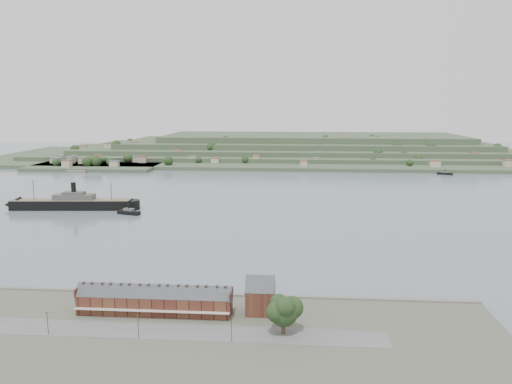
# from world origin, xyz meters

# --- Properties ---
(ground) EXTENTS (1400.00, 1400.00, 0.00)m
(ground) POSITION_xyz_m (0.00, 0.00, 0.00)
(ground) COLOR slate
(ground) RESTS_ON ground
(near_shore) EXTENTS (220.00, 80.00, 2.60)m
(near_shore) POSITION_xyz_m (0.00, -186.75, 1.01)
(near_shore) COLOR #4C5142
(near_shore) RESTS_ON ground
(terrace_row) EXTENTS (55.60, 9.80, 11.07)m
(terrace_row) POSITION_xyz_m (-10.00, -168.02, 6.84)
(terrace_row) COLOR #4E231B
(terrace_row) RESTS_ON ground
(gabled_building) EXTENTS (10.40, 10.18, 14.09)m
(gabled_building) POSITION_xyz_m (27.50, -164.00, 8.19)
(gabled_building) COLOR #4E231B
(gabled_building) RESTS_ON ground
(far_peninsula) EXTENTS (760.00, 309.00, 30.00)m
(far_peninsula) POSITION_xyz_m (27.91, 393.10, 11.88)
(far_peninsula) COLOR #33432D
(far_peninsula) RESTS_ON ground
(steamship) EXTENTS (99.30, 19.23, 23.81)m
(steamship) POSITION_xyz_m (-125.18, 12.05, 4.40)
(steamship) COLOR black
(steamship) RESTS_ON ground
(tugboat) EXTENTS (17.18, 9.17, 7.48)m
(tugboat) POSITION_xyz_m (-75.73, -1.48, 1.82)
(tugboat) COLOR black
(tugboat) RESTS_ON ground
(ferry_west) EXTENTS (18.96, 10.05, 6.85)m
(ferry_west) POSITION_xyz_m (-237.08, 225.00, 1.65)
(ferry_west) COLOR black
(ferry_west) RESTS_ON ground
(ferry_east) EXTENTS (16.78, 10.23, 6.10)m
(ferry_east) POSITION_xyz_m (202.46, 220.13, 1.47)
(ferry_east) COLOR black
(ferry_east) RESTS_ON ground
(fig_tree) EXTENTS (12.05, 10.44, 13.45)m
(fig_tree) POSITION_xyz_m (36.47, -180.69, 10.21)
(fig_tree) COLOR #493021
(fig_tree) RESTS_ON ground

